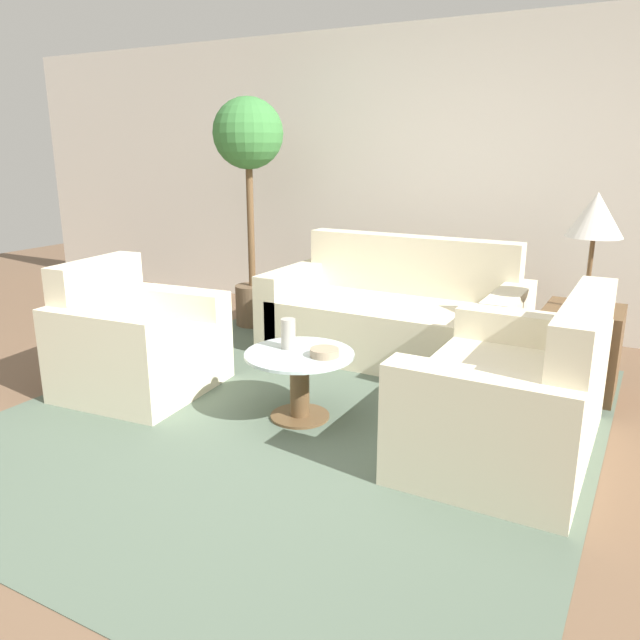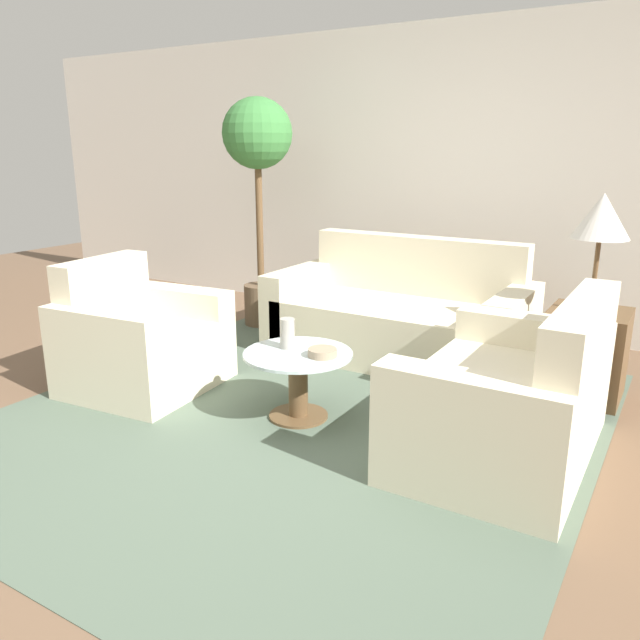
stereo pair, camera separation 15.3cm
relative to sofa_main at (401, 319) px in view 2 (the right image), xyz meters
The scene contains 12 objects.
ground_plane 2.02m from the sofa_main, 91.51° to the right, with size 14.00×14.00×0.00m, color brown.
wall_back 1.49m from the sofa_main, 92.77° to the left, with size 10.00×0.06×2.60m.
rug 1.43m from the sofa_main, 91.60° to the right, with size 3.31×3.63×0.01m.
sofa_main is the anchor object (origin of this frame).
armchair 1.97m from the sofa_main, 129.44° to the right, with size 0.93×0.99×0.86m.
loveseat 1.70m from the sofa_main, 45.54° to the right, with size 0.87×1.35×0.87m.
coffee_table 1.40m from the sofa_main, 91.60° to the right, with size 0.65×0.65×0.41m.
side_table 1.37m from the sofa_main, ahead, with size 0.47×0.47×0.58m.
table_lamp 1.62m from the sofa_main, ahead, with size 0.34×0.34×0.73m.
potted_plant 1.87m from the sofa_main, behind, with size 0.60×0.60×1.98m.
vase 1.38m from the sofa_main, 95.83° to the right, with size 0.09×0.09×0.18m.
bowl 1.40m from the sofa_main, 85.06° to the right, with size 0.17×0.17×0.05m.
Camera 2 is at (1.92, -2.29, 1.58)m, focal length 35.00 mm.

